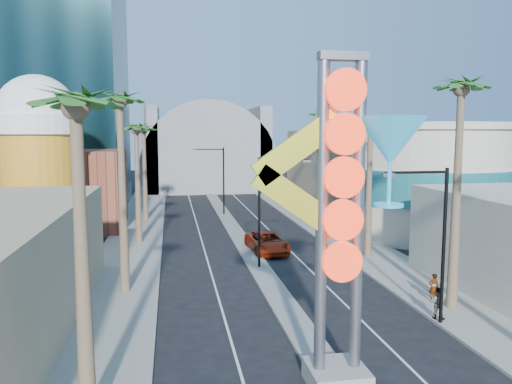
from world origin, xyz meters
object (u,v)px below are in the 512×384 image
red_pickup (267,242)px  pedestrian_b (438,303)px  neon_sign (362,198)px  pedestrian_a (434,287)px

red_pickup → pedestrian_b: pedestrian_b is taller
neon_sign → pedestrian_b: (6.48, 5.55, -6.32)m
pedestrian_b → red_pickup: bearing=-38.3°
red_pickup → pedestrian_a: 15.50m
neon_sign → pedestrian_b: 10.62m
pedestrian_a → red_pickup: bearing=-60.6°
neon_sign → red_pickup: bearing=88.2°
neon_sign → red_pickup: size_ratio=2.14×
pedestrian_a → pedestrian_b: 2.78m
pedestrian_a → pedestrian_b: (-1.19, -2.51, 0.02)m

